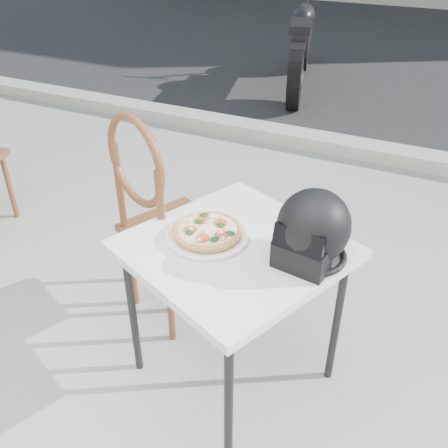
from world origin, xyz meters
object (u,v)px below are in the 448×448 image
at_px(pizza, 208,231).
at_px(helmet, 312,231).
at_px(plate, 208,235).
at_px(cafe_chair_main, 160,211).
at_px(motorcycle, 301,46).
at_px(cafe_table_main, 234,259).

xyz_separation_m(pizza, helmet, (0.42, 0.04, 0.09)).
distance_m(plate, pizza, 0.02).
bearing_deg(helmet, plate, -166.23).
height_order(helmet, cafe_chair_main, cafe_chair_main).
bearing_deg(motorcycle, plate, -91.67).
height_order(pizza, cafe_chair_main, cafe_chair_main).
relative_size(plate, pizza, 1.15).
relative_size(cafe_table_main, helmet, 3.09).
height_order(plate, motorcycle, motorcycle).
bearing_deg(cafe_chair_main, plate, 173.80).
distance_m(cafe_table_main, pizza, 0.16).
xyz_separation_m(plate, helmet, (0.42, 0.04, 0.12)).
relative_size(cafe_table_main, cafe_chair_main, 0.87).
relative_size(cafe_chair_main, motorcycle, 0.54).
bearing_deg(motorcycle, cafe_chair_main, -95.96).
xyz_separation_m(cafe_table_main, motorcycle, (-1.11, 4.36, -0.19)).
bearing_deg(motorcycle, cafe_table_main, -90.14).
bearing_deg(plate, motorcycle, 102.80).
bearing_deg(cafe_table_main, pizza, 176.71).
relative_size(cafe_table_main, plate, 2.41).
relative_size(pizza, motorcycle, 0.17).
xyz_separation_m(cafe_table_main, pizza, (-0.12, 0.01, 0.10)).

